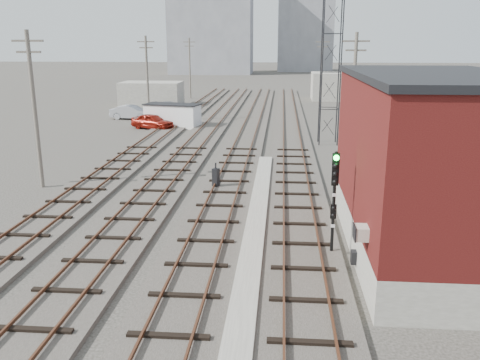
# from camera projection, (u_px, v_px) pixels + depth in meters

# --- Properties ---
(ground) EXTENTS (320.00, 320.00, 0.00)m
(ground) POSITION_uv_depth(u_px,v_px,m) (270.00, 107.00, 67.67)
(ground) COLOR #282621
(ground) RESTS_ON ground
(track_right) EXTENTS (3.20, 90.00, 0.39)m
(track_right) POSITION_uv_depth(u_px,v_px,m) (291.00, 134.00, 47.24)
(track_right) COLOR #332D28
(track_right) RESTS_ON ground
(track_mid_right) EXTENTS (3.20, 90.00, 0.39)m
(track_mid_right) POSITION_uv_depth(u_px,v_px,m) (248.00, 133.00, 47.56)
(track_mid_right) COLOR #332D28
(track_mid_right) RESTS_ON ground
(track_mid_left) EXTENTS (3.20, 90.00, 0.39)m
(track_mid_left) POSITION_uv_depth(u_px,v_px,m) (206.00, 133.00, 47.88)
(track_mid_left) COLOR #332D28
(track_mid_left) RESTS_ON ground
(track_left) EXTENTS (3.20, 90.00, 0.39)m
(track_left) POSITION_uv_depth(u_px,v_px,m) (164.00, 132.00, 48.19)
(track_left) COLOR #332D28
(track_left) RESTS_ON ground
(platform_curb) EXTENTS (0.90, 28.00, 0.26)m
(platform_curb) POSITION_uv_depth(u_px,v_px,m) (256.00, 226.00, 23.35)
(platform_curb) COLOR gray
(platform_curb) RESTS_ON ground
(brick_building) EXTENTS (6.54, 12.20, 7.22)m
(brick_building) POSITION_uv_depth(u_px,v_px,m) (431.00, 166.00, 19.95)
(brick_building) COLOR gray
(brick_building) RESTS_ON ground
(lattice_tower) EXTENTS (1.60, 1.60, 15.00)m
(lattice_tower) POSITION_uv_depth(u_px,v_px,m) (331.00, 53.00, 41.22)
(lattice_tower) COLOR black
(lattice_tower) RESTS_ON ground
(utility_pole_left_a) EXTENTS (1.80, 0.24, 9.00)m
(utility_pole_left_a) POSITION_uv_depth(u_px,v_px,m) (34.00, 106.00, 28.93)
(utility_pole_left_a) COLOR #595147
(utility_pole_left_a) RESTS_ON ground
(utility_pole_left_b) EXTENTS (1.80, 0.24, 9.00)m
(utility_pole_left_b) POSITION_uv_depth(u_px,v_px,m) (147.00, 77.00, 52.97)
(utility_pole_left_b) COLOR #595147
(utility_pole_left_b) RESTS_ON ground
(utility_pole_left_c) EXTENTS (1.80, 0.24, 9.00)m
(utility_pole_left_c) POSITION_uv_depth(u_px,v_px,m) (190.00, 67.00, 77.02)
(utility_pole_left_c) COLOR #595147
(utility_pole_left_c) RESTS_ON ground
(utility_pole_right_a) EXTENTS (1.80, 0.24, 9.00)m
(utility_pole_right_a) POSITION_uv_depth(u_px,v_px,m) (353.00, 95.00, 35.12)
(utility_pole_right_a) COLOR #595147
(utility_pole_right_a) RESTS_ON ground
(utility_pole_right_b) EXTENTS (1.80, 0.24, 9.00)m
(utility_pole_right_b) POSITION_uv_depth(u_px,v_px,m) (322.00, 71.00, 63.97)
(utility_pole_right_b) COLOR #595147
(utility_pole_right_b) RESTS_ON ground
(apartment_left) EXTENTS (22.00, 14.00, 30.00)m
(apartment_left) POSITION_uv_depth(u_px,v_px,m) (211.00, 17.00, 137.31)
(apartment_left) COLOR gray
(apartment_left) RESTS_ON ground
(apartment_right) EXTENTS (16.00, 12.00, 26.00)m
(apartment_right) POSITION_uv_depth(u_px,v_px,m) (305.00, 26.00, 150.20)
(apartment_right) COLOR gray
(apartment_right) RESTS_ON ground
(shed_left) EXTENTS (8.00, 5.00, 3.20)m
(shed_left) POSITION_uv_depth(u_px,v_px,m) (152.00, 94.00, 68.52)
(shed_left) COLOR gray
(shed_left) RESTS_ON ground
(shed_right) EXTENTS (6.00, 6.00, 4.00)m
(shed_right) POSITION_uv_depth(u_px,v_px,m) (332.00, 86.00, 76.05)
(shed_right) COLOR gray
(shed_right) RESTS_ON ground
(signal_mast) EXTENTS (0.40, 0.42, 4.27)m
(signal_mast) POSITION_uv_depth(u_px,v_px,m) (334.00, 195.00, 19.82)
(signal_mast) COLOR gray
(signal_mast) RESTS_ON ground
(switch_stand) EXTENTS (0.44, 0.44, 1.48)m
(switch_stand) POSITION_uv_depth(u_px,v_px,m) (216.00, 178.00, 29.55)
(switch_stand) COLOR black
(switch_stand) RESTS_ON ground
(site_trailer) EXTENTS (5.96, 3.53, 2.35)m
(site_trailer) POSITION_uv_depth(u_px,v_px,m) (173.00, 115.00, 51.45)
(site_trailer) COLOR white
(site_trailer) RESTS_ON ground
(car_red) EXTENTS (4.77, 3.41, 1.51)m
(car_red) POSITION_uv_depth(u_px,v_px,m) (152.00, 121.00, 50.32)
(car_red) COLOR maroon
(car_red) RESTS_ON ground
(car_silver) EXTENTS (4.94, 2.25, 1.57)m
(car_silver) POSITION_uv_depth(u_px,v_px,m) (132.00, 112.00, 56.70)
(car_silver) COLOR #9E9FA5
(car_silver) RESTS_ON ground
(car_grey) EXTENTS (4.18, 2.12, 1.16)m
(car_grey) POSITION_uv_depth(u_px,v_px,m) (171.00, 106.00, 63.87)
(car_grey) COLOR gray
(car_grey) RESTS_ON ground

